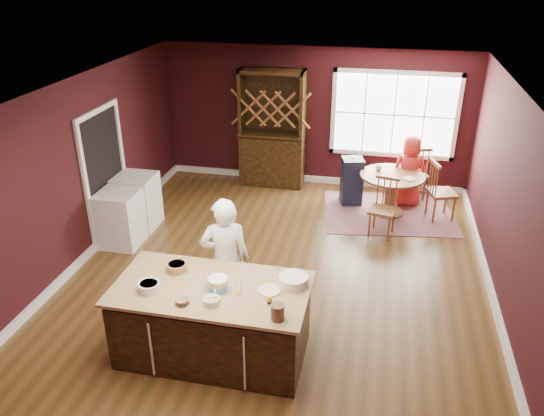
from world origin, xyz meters
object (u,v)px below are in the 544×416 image
(chair_north, at_px, (414,172))
(baker, at_px, (225,261))
(chair_east, at_px, (442,190))
(chair_south, at_px, (383,208))
(hutch, at_px, (272,129))
(dining_table, at_px, (391,186))
(high_chair, at_px, (352,180))
(layer_cake, at_px, (218,283))
(toddler, at_px, (351,161))
(seated_woman, at_px, (409,171))
(dryer, at_px, (137,201))
(kitchen_island, at_px, (213,322))
(washer, at_px, (120,219))

(chair_north, bearing_deg, baker, 39.70)
(baker, height_order, chair_east, baker)
(chair_east, xyz_separation_m, chair_south, (-0.99, -0.85, -0.04))
(hutch, bearing_deg, chair_south, -38.50)
(dining_table, bearing_deg, high_chair, 157.45)
(chair_south, bearing_deg, dining_table, 94.63)
(chair_east, bearing_deg, layer_cake, 128.88)
(toddler, bearing_deg, chair_east, -12.63)
(seated_woman, distance_m, dryer, 4.86)
(dining_table, xyz_separation_m, chair_east, (0.87, -0.01, 0.01))
(high_chair, bearing_deg, chair_east, -25.58)
(chair_north, xyz_separation_m, toddler, (-1.15, -0.41, 0.27))
(high_chair, height_order, toddler, toddler)
(baker, relative_size, dryer, 1.81)
(dining_table, relative_size, chair_south, 1.13)
(layer_cake, distance_m, seated_woman, 5.14)
(toddler, distance_m, hutch, 1.72)
(high_chair, bearing_deg, dining_table, -37.07)
(chair_south, distance_m, hutch, 2.91)
(kitchen_island, relative_size, baker, 1.30)
(chair_east, height_order, chair_north, same)
(chair_north, relative_size, dryer, 1.17)
(high_chair, xyz_separation_m, hutch, (-1.63, 0.61, 0.69))
(dryer, bearing_deg, washer, -90.00)
(dining_table, bearing_deg, chair_north, 62.08)
(baker, relative_size, hutch, 0.73)
(chair_east, xyz_separation_m, seated_woman, (-0.57, 0.46, 0.13))
(dining_table, height_order, chair_south, chair_south)
(layer_cake, relative_size, hutch, 0.14)
(chair_east, distance_m, toddler, 1.68)
(chair_south, height_order, washer, chair_south)
(hutch, bearing_deg, baker, -85.50)
(chair_north, height_order, high_chair, chair_north)
(dining_table, bearing_deg, chair_south, -98.09)
(layer_cake, xyz_separation_m, chair_north, (2.27, 4.96, -0.44))
(kitchen_island, distance_m, baker, 0.80)
(baker, height_order, layer_cake, baker)
(dining_table, relative_size, toddler, 4.34)
(chair_north, distance_m, toddler, 1.25)
(seated_woman, bearing_deg, chair_north, -121.55)
(dining_table, xyz_separation_m, chair_south, (-0.12, -0.86, -0.04))
(chair_east, bearing_deg, kitchen_island, 128.00)
(washer, bearing_deg, chair_south, 16.06)
(dining_table, distance_m, high_chair, 0.78)
(dining_table, xyz_separation_m, toddler, (-0.75, 0.35, 0.28))
(high_chair, relative_size, toddler, 3.54)
(toddler, bearing_deg, seated_woman, 5.40)
(chair_north, relative_size, high_chair, 1.17)
(chair_east, xyz_separation_m, dryer, (-5.06, -1.38, -0.08))
(chair_east, relative_size, toddler, 4.16)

